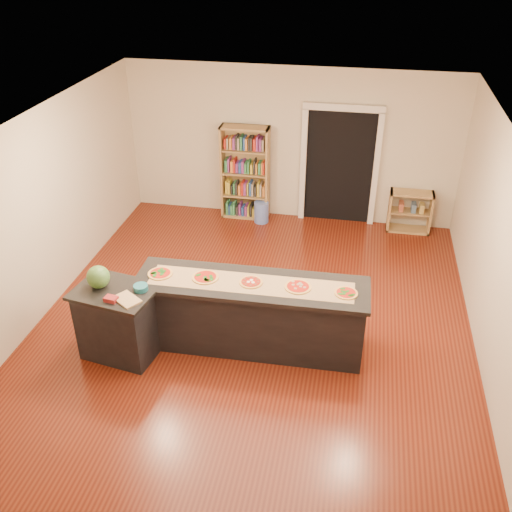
% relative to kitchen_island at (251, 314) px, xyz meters
% --- Properties ---
extents(room, '(6.00, 7.00, 2.80)m').
position_rel_kitchen_island_xyz_m(room, '(-0.06, 0.42, 0.91)').
color(room, beige).
rests_on(room, ground).
extents(doorway, '(1.40, 0.09, 2.21)m').
position_rel_kitchen_island_xyz_m(doorway, '(0.84, 3.89, 0.71)').
color(doorway, black).
rests_on(doorway, room).
extents(kitchen_island, '(2.97, 0.80, 0.98)m').
position_rel_kitchen_island_xyz_m(kitchen_island, '(0.00, 0.00, 0.00)').
color(kitchen_island, black).
rests_on(kitchen_island, ground).
extents(side_counter, '(0.99, 0.73, 0.98)m').
position_rel_kitchen_island_xyz_m(side_counter, '(-1.62, -0.48, 0.00)').
color(side_counter, black).
rests_on(side_counter, ground).
extents(bookshelf, '(0.88, 0.31, 1.76)m').
position_rel_kitchen_island_xyz_m(bookshelf, '(-0.86, 3.72, 0.39)').
color(bookshelf, tan).
rests_on(bookshelf, ground).
extents(low_shelf, '(0.76, 0.32, 0.76)m').
position_rel_kitchen_island_xyz_m(low_shelf, '(2.17, 3.71, -0.11)').
color(low_shelf, tan).
rests_on(low_shelf, ground).
extents(waste_bin, '(0.27, 0.27, 0.40)m').
position_rel_kitchen_island_xyz_m(waste_bin, '(-0.52, 3.55, -0.30)').
color(waste_bin, '#5D79D0').
rests_on(waste_bin, ground).
extents(kraft_paper, '(2.59, 0.52, 0.00)m').
position_rel_kitchen_island_xyz_m(kraft_paper, '(0.00, -0.02, 0.49)').
color(kraft_paper, '#91734B').
rests_on(kraft_paper, kitchen_island).
extents(watermelon, '(0.29, 0.29, 0.29)m').
position_rel_kitchen_island_xyz_m(watermelon, '(-1.83, -0.45, 0.63)').
color(watermelon, '#144214').
rests_on(watermelon, side_counter).
extents(cutting_board, '(0.40, 0.37, 0.02)m').
position_rel_kitchen_island_xyz_m(cutting_board, '(-1.38, -0.66, 0.50)').
color(cutting_board, tan).
rests_on(cutting_board, side_counter).
extents(package_red, '(0.17, 0.13, 0.05)m').
position_rel_kitchen_island_xyz_m(package_red, '(-1.57, -0.71, 0.52)').
color(package_red, maroon).
rests_on(package_red, side_counter).
extents(package_teal, '(0.18, 0.18, 0.07)m').
position_rel_kitchen_island_xyz_m(package_teal, '(-1.30, -0.42, 0.52)').
color(package_teal, '#195966').
rests_on(package_teal, side_counter).
extents(pizza_a, '(0.33, 0.33, 0.02)m').
position_rel_kitchen_island_xyz_m(pizza_a, '(-1.19, -0.03, 0.50)').
color(pizza_a, tan).
rests_on(pizza_a, kitchen_island).
extents(pizza_b, '(0.33, 0.33, 0.02)m').
position_rel_kitchen_island_xyz_m(pizza_b, '(-0.59, -0.00, 0.50)').
color(pizza_b, tan).
rests_on(pizza_b, kitchen_island).
extents(pizza_c, '(0.30, 0.30, 0.02)m').
position_rel_kitchen_island_xyz_m(pizza_c, '(0.00, -0.00, 0.50)').
color(pizza_c, tan).
rests_on(pizza_c, kitchen_island).
extents(pizza_d, '(0.33, 0.33, 0.02)m').
position_rel_kitchen_island_xyz_m(pizza_d, '(0.59, 0.00, 0.50)').
color(pizza_d, tan).
rests_on(pizza_d, kitchen_island).
extents(pizza_e, '(0.28, 0.28, 0.02)m').
position_rel_kitchen_island_xyz_m(pizza_e, '(1.19, -0.02, 0.50)').
color(pizza_e, tan).
rests_on(pizza_e, kitchen_island).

